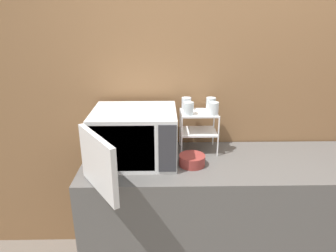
{
  "coord_description": "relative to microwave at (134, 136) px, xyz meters",
  "views": [
    {
      "loc": [
        -0.46,
        -1.45,
        1.79
      ],
      "look_at": [
        -0.42,
        0.34,
        1.13
      ],
      "focal_mm": 32.0,
      "sensor_mm": 36.0,
      "label": 1
    }
  ],
  "objects": [
    {
      "name": "wall_back",
      "position": [
        0.64,
        0.33,
        0.24
      ],
      "size": [
        8.0,
        0.06,
        2.6
      ],
      "color": "olive",
      "rests_on": "ground_plane"
    },
    {
      "name": "bowl",
      "position": [
        0.37,
        -0.08,
        -0.14
      ],
      "size": [
        0.17,
        0.17,
        0.07
      ],
      "color": "maroon",
      "rests_on": "counter"
    },
    {
      "name": "glass_front_right",
      "position": [
        0.52,
        0.09,
        0.16
      ],
      "size": [
        0.07,
        0.07,
        0.09
      ],
      "color": "silver",
      "rests_on": "dish_rack"
    },
    {
      "name": "glass_back_left",
      "position": [
        0.35,
        0.21,
        0.16
      ],
      "size": [
        0.07,
        0.07,
        0.09
      ],
      "color": "silver",
      "rests_on": "dish_rack"
    },
    {
      "name": "counter",
      "position": [
        0.64,
        -0.03,
        -0.62
      ],
      "size": [
        1.95,
        0.62,
        0.9
      ],
      "color": "#595654",
      "rests_on": "ground_plane"
    },
    {
      "name": "glass_front_left",
      "position": [
        0.36,
        0.09,
        0.16
      ],
      "size": [
        0.07,
        0.07,
        0.09
      ],
      "color": "silver",
      "rests_on": "dish_rack"
    },
    {
      "name": "dish_rack",
      "position": [
        0.44,
        0.15,
        0.03
      ],
      "size": [
        0.25,
        0.2,
        0.28
      ],
      "color": "white",
      "rests_on": "counter"
    },
    {
      "name": "glass_back_right",
      "position": [
        0.52,
        0.2,
        0.16
      ],
      "size": [
        0.07,
        0.07,
        0.09
      ],
      "color": "silver",
      "rests_on": "dish_rack"
    },
    {
      "name": "microwave",
      "position": [
        0.0,
        0.0,
        0.0
      ],
      "size": [
        0.56,
        0.8,
        0.34
      ],
      "color": "silver",
      "rests_on": "counter"
    }
  ]
}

